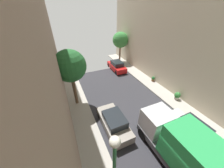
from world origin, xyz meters
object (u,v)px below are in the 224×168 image
object	(u,v)px
delivery_truck	(187,152)
potted_plant_1	(177,96)
parked_car_right_2	(191,130)
parked_car_right_3	(117,66)
potted_plant_2	(153,79)
street_tree_0	(70,66)
parked_car_left_3	(114,122)
lamp_post	(114,163)
street_tree_1	(120,40)

from	to	relation	value
delivery_truck	potted_plant_1	size ratio (longest dim) A/B	7.39
parked_car_right_2	potted_plant_1	xyz separation A→B (m)	(2.83, 3.81, -0.09)
parked_car_right_3	potted_plant_1	size ratio (longest dim) A/B	4.71
parked_car_right_2	potted_plant_2	xyz separation A→B (m)	(3.01, 8.14, -0.21)
parked_car_right_2	potted_plant_1	size ratio (longest dim) A/B	4.71
parked_car_right_2	parked_car_right_3	world-z (taller)	same
delivery_truck	street_tree_0	distance (m)	10.90
parked_car_left_3	delivery_truck	world-z (taller)	delivery_truck
parked_car_right_2	potted_plant_2	distance (m)	8.68
parked_car_right_2	lamp_post	size ratio (longest dim) A/B	0.81
parked_car_right_3	delivery_truck	bearing A→B (deg)	-100.07
parked_car_right_2	potted_plant_1	distance (m)	4.75
parked_car_left_3	potted_plant_1	world-z (taller)	parked_car_left_3
potted_plant_2	lamp_post	size ratio (longest dim) A/B	0.14
street_tree_0	potted_plant_2	size ratio (longest dim) A/B	8.49
parked_car_left_3	potted_plant_2	bearing A→B (deg)	30.28
parked_car_right_2	parked_car_right_3	size ratio (longest dim) A/B	1.00
parked_car_left_3	lamp_post	size ratio (longest dim) A/B	0.81
delivery_truck	street_tree_0	world-z (taller)	street_tree_0
delivery_truck	parked_car_left_3	bearing A→B (deg)	120.25
parked_car_left_3	lamp_post	xyz separation A→B (m)	(-1.90, -4.12, 2.86)
parked_car_left_3	street_tree_0	size ratio (longest dim) A/B	0.71
potted_plant_2	parked_car_right_3	bearing A→B (deg)	118.03
parked_car_right_2	street_tree_1	size ratio (longest dim) A/B	0.78
parked_car_right_2	street_tree_0	bearing A→B (deg)	134.84
potted_plant_1	lamp_post	size ratio (longest dim) A/B	0.17
parked_car_right_2	street_tree_1	xyz separation A→B (m)	(2.09, 16.83, 3.42)
parked_car_left_3	parked_car_right_2	xyz separation A→B (m)	(5.40, -3.23, 0.00)
parked_car_left_3	street_tree_0	world-z (taller)	street_tree_0
parked_car_right_3	potted_plant_2	bearing A→B (deg)	-61.97
street_tree_0	street_tree_1	distance (m)	13.37
street_tree_0	lamp_post	distance (m)	8.79
potted_plant_1	potted_plant_2	world-z (taller)	potted_plant_1
delivery_truck	street_tree_0	xyz separation A→B (m)	(-5.09, 9.23, 2.75)
parked_car_left_3	parked_car_right_2	size ratio (longest dim) A/B	1.00
parked_car_left_3	street_tree_1	distance (m)	15.90
parked_car_right_2	street_tree_0	world-z (taller)	street_tree_0
delivery_truck	lamp_post	bearing A→B (deg)	173.63
lamp_post	delivery_truck	bearing A→B (deg)	-6.37
delivery_truck	potted_plant_1	bearing A→B (deg)	43.32
parked_car_left_3	potted_plant_2	world-z (taller)	parked_car_left_3
parked_car_left_3	potted_plant_1	size ratio (longest dim) A/B	4.71
potted_plant_1	potted_plant_2	bearing A→B (deg)	87.57
street_tree_1	street_tree_0	bearing A→B (deg)	-137.68
parked_car_right_2	street_tree_1	world-z (taller)	street_tree_1
potted_plant_2	parked_car_left_3	bearing A→B (deg)	-149.72
parked_car_left_3	street_tree_1	xyz separation A→B (m)	(7.49, 13.60, 3.42)
parked_car_right_2	lamp_post	xyz separation A→B (m)	(-7.30, -0.89, 2.86)
street_tree_0	lamp_post	xyz separation A→B (m)	(0.49, -8.72, -0.96)
parked_car_right_3	potted_plant_2	world-z (taller)	parked_car_right_3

